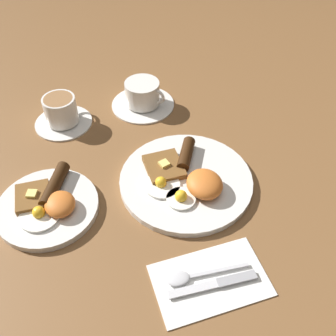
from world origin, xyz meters
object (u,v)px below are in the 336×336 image
(teacup_near, at_px, (143,96))
(teacup_far, at_px, (62,113))
(breakfast_plate_far, at_px, (48,205))
(knife, at_px, (218,283))
(breakfast_plate_near, at_px, (186,180))
(spoon, at_px, (188,277))

(teacup_near, height_order, teacup_far, teacup_far)
(breakfast_plate_far, height_order, teacup_near, teacup_near)
(teacup_far, bearing_deg, knife, -158.53)
(breakfast_plate_near, distance_m, breakfast_plate_far, 0.29)
(breakfast_plate_far, xyz_separation_m, teacup_near, (0.29, -0.27, 0.02))
(breakfast_plate_near, height_order, knife, breakfast_plate_near)
(breakfast_plate_near, height_order, teacup_far, teacup_far)
(breakfast_plate_near, bearing_deg, knife, 174.49)
(teacup_far, distance_m, spoon, 0.53)
(teacup_near, xyz_separation_m, knife, (-0.55, 0.00, -0.02))
(breakfast_plate_near, height_order, teacup_near, teacup_near)
(teacup_far, distance_m, knife, 0.57)
(teacup_near, xyz_separation_m, spoon, (-0.52, 0.05, -0.02))
(knife, bearing_deg, breakfast_plate_near, -93.14)
(breakfast_plate_far, height_order, knife, breakfast_plate_far)
(spoon, bearing_deg, teacup_far, -68.41)
(knife, bearing_deg, breakfast_plate_far, -41.61)
(teacup_far, bearing_deg, breakfast_plate_far, 167.76)
(breakfast_plate_far, height_order, spoon, breakfast_plate_far)
(teacup_near, relative_size, knife, 1.04)
(breakfast_plate_near, relative_size, teacup_far, 2.00)
(breakfast_plate_near, relative_size, teacup_near, 1.73)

